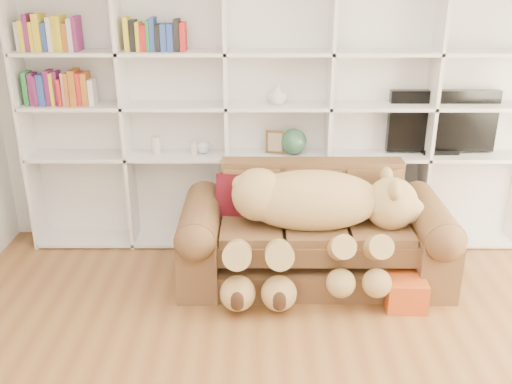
{
  "coord_description": "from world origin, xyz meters",
  "views": [
    {
      "loc": [
        -0.18,
        -2.52,
        2.43
      ],
      "look_at": [
        -0.19,
        1.63,
        0.77
      ],
      "focal_mm": 40.0,
      "sensor_mm": 36.0,
      "label": 1
    }
  ],
  "objects_px": {
    "teddy_bear": "(313,215)",
    "tv": "(442,122)",
    "sofa": "(313,238)",
    "gift_box": "(405,292)"
  },
  "relations": [
    {
      "from": "sofa",
      "to": "gift_box",
      "type": "relative_size",
      "value": 7.25
    },
    {
      "from": "sofa",
      "to": "teddy_bear",
      "type": "distance_m",
      "value": 0.34
    },
    {
      "from": "teddy_bear",
      "to": "tv",
      "type": "bearing_deg",
      "value": 28.9
    },
    {
      "from": "sofa",
      "to": "gift_box",
      "type": "distance_m",
      "value": 0.84
    },
    {
      "from": "sofa",
      "to": "teddy_bear",
      "type": "xyz_separation_m",
      "value": [
        -0.03,
        -0.18,
        0.29
      ]
    },
    {
      "from": "gift_box",
      "to": "teddy_bear",
      "type": "bearing_deg",
      "value": 156.83
    },
    {
      "from": "teddy_bear",
      "to": "tv",
      "type": "height_order",
      "value": "tv"
    },
    {
      "from": "gift_box",
      "to": "tv",
      "type": "xyz_separation_m",
      "value": [
        0.5,
        1.15,
        1.02
      ]
    },
    {
      "from": "sofa",
      "to": "tv",
      "type": "bearing_deg",
      "value": 29.94
    },
    {
      "from": "sofa",
      "to": "tv",
      "type": "xyz_separation_m",
      "value": [
        1.16,
        0.67,
        0.8
      ]
    }
  ]
}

